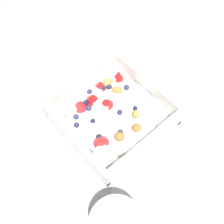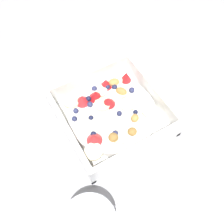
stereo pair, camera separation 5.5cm
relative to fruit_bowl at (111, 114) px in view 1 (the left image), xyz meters
name	(u,v)px [view 1 (the left image)]	position (x,y,z in m)	size (l,w,h in m)	color
ground_plane	(113,115)	(0.00, -0.01, -0.02)	(2.40, 2.40, 0.00)	#9E9EA3
fruit_bowl	(111,114)	(0.00, 0.00, 0.00)	(0.21, 0.21, 0.06)	white
spoon	(171,174)	(-0.17, 0.00, -0.02)	(0.03, 0.17, 0.01)	silver
folded_napkin	(72,59)	(0.20, -0.04, -0.02)	(0.12, 0.12, 0.01)	silver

